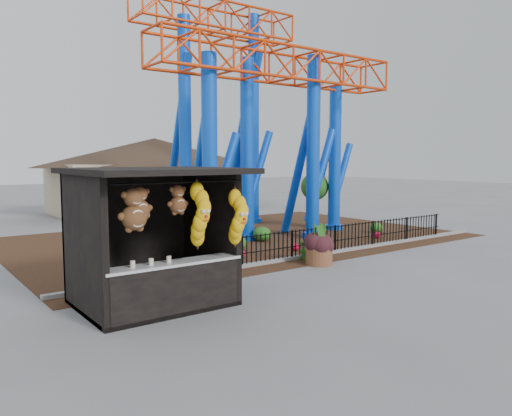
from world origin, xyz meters
TOP-DOWN VIEW (x-y plane):
  - ground at (0.00, 0.00)m, footprint 120.00×120.00m
  - mulch_bed at (4.00, 8.00)m, footprint 18.00×12.00m
  - curb at (4.00, 3.00)m, footprint 18.00×0.18m
  - prize_booth at (-3.00, 0.91)m, footprint 3.50×3.40m
  - picket_fence at (4.90, 3.00)m, footprint 12.20×0.06m
  - roller_coaster at (5.12, 8.23)m, footprint 11.00×6.37m
  - terracotta_planter at (3.02, 1.97)m, footprint 0.93×0.93m
  - planter_foliage at (3.02, 1.97)m, footprint 0.70×0.70m
  - potted_plant at (3.20, 2.69)m, footprint 0.87×0.79m
  - landscaping at (5.01, 5.46)m, footprint 8.50×3.15m
  - pavilion at (6.00, 20.00)m, footprint 15.00×15.00m

SIDE VIEW (x-z plane):
  - ground at x=0.00m, z-range 0.00..0.00m
  - mulch_bed at x=4.00m, z-range 0.00..0.02m
  - curb at x=4.00m, z-range 0.00..0.12m
  - terracotta_planter at x=3.02m, z-range 0.00..0.55m
  - landscaping at x=5.01m, z-range -0.01..0.57m
  - potted_plant at x=3.20m, z-range 0.00..0.83m
  - picket_fence at x=4.90m, z-range 0.00..1.00m
  - planter_foliage at x=3.02m, z-range 0.55..1.19m
  - prize_booth at x=-3.00m, z-range -0.03..3.09m
  - pavilion at x=6.00m, z-range 0.67..5.47m
  - roller_coaster at x=5.12m, z-range 1.03..11.85m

